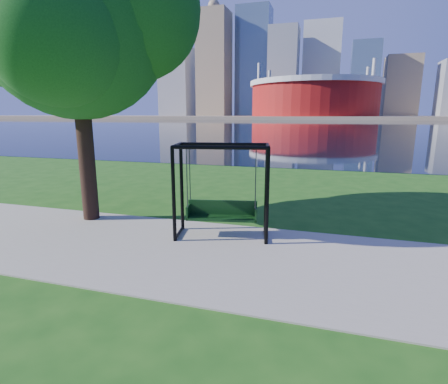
% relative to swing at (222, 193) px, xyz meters
% --- Properties ---
extents(ground, '(900.00, 900.00, 0.00)m').
position_rel_swing_xyz_m(ground, '(0.40, -0.63, -1.07)').
color(ground, '#1E5114').
rests_on(ground, ground).
extents(path, '(120.00, 4.00, 0.03)m').
position_rel_swing_xyz_m(path, '(0.40, -1.13, -1.05)').
color(path, '#9E937F').
rests_on(path, ground).
extents(river, '(900.00, 180.00, 0.02)m').
position_rel_swing_xyz_m(river, '(0.40, 101.37, -1.06)').
color(river, black).
rests_on(river, ground).
extents(far_bank, '(900.00, 228.00, 2.00)m').
position_rel_swing_xyz_m(far_bank, '(0.40, 305.37, -0.07)').
color(far_bank, '#937F60').
rests_on(far_bank, ground).
extents(stadium, '(83.00, 83.00, 32.00)m').
position_rel_swing_xyz_m(stadium, '(-9.60, 234.37, 13.16)').
color(stadium, maroon).
rests_on(stadium, far_bank).
extents(skyline, '(392.00, 66.00, 96.50)m').
position_rel_swing_xyz_m(skyline, '(-3.87, 318.77, 34.82)').
color(skyline, gray).
rests_on(skyline, far_bank).
extents(swing, '(2.30, 1.34, 2.21)m').
position_rel_swing_xyz_m(swing, '(0.00, 0.00, 0.00)').
color(swing, black).
rests_on(swing, ground).
extents(park_tree, '(6.00, 5.42, 7.45)m').
position_rel_swing_xyz_m(park_tree, '(-3.96, 0.38, 4.11)').
color(park_tree, black).
rests_on(park_tree, ground).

